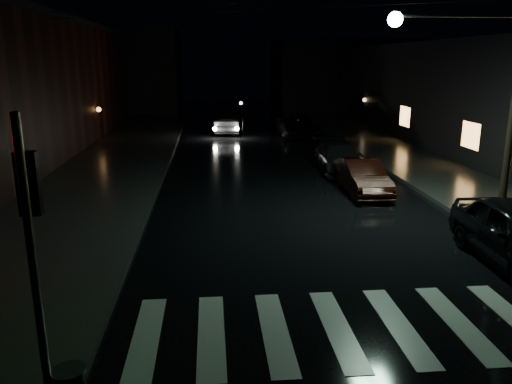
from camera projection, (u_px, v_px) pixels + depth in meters
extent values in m
plane|color=black|center=(211.00, 349.00, 8.82)|extent=(120.00, 120.00, 0.00)
cube|color=#282826|center=(96.00, 175.00, 21.84)|extent=(6.00, 44.00, 0.15)
cube|color=#282826|center=(426.00, 169.00, 23.16)|extent=(4.00, 44.00, 0.15)
cube|color=black|center=(109.00, 70.00, 50.24)|extent=(14.00, 10.00, 8.00)
cube|color=black|center=(342.00, 74.00, 52.48)|extent=(14.00, 10.00, 7.00)
cube|color=beige|center=(368.00, 326.00, 9.57)|extent=(9.00, 3.00, 0.01)
cylinder|color=slate|center=(34.00, 271.00, 6.60)|extent=(0.12, 0.12, 4.20)
cylinder|color=slate|center=(68.00, 371.00, 7.02)|extent=(0.48, 0.48, 0.04)
cube|color=black|center=(29.00, 184.00, 6.48)|extent=(0.28, 0.16, 0.85)
sphere|color=#0CFF33|center=(33.00, 200.00, 6.63)|extent=(0.20, 0.20, 0.20)
cylinder|color=slate|center=(462.00, 16.00, 14.63)|extent=(4.00, 0.08, 0.08)
sphere|color=#BFFFD8|center=(395.00, 19.00, 14.48)|extent=(0.44, 0.44, 0.44)
imported|color=black|center=(362.00, 177.00, 19.01)|extent=(1.39, 3.89, 1.28)
imported|color=black|center=(339.00, 158.00, 22.68)|extent=(1.97, 4.58, 1.31)
imported|color=black|center=(298.00, 126.00, 33.24)|extent=(2.42, 5.20, 1.44)
imported|color=black|center=(229.00, 122.00, 34.86)|extent=(2.17, 4.89, 1.56)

